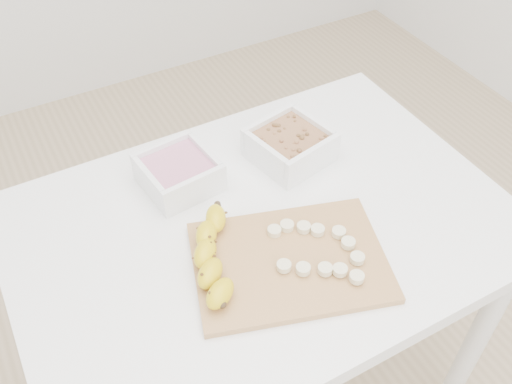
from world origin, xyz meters
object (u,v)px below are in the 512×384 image
bowl_granola (290,144)px  bowl_yogurt (179,172)px  table (263,252)px  banana (214,256)px  cutting_board (290,262)px

bowl_granola → bowl_yogurt: bearing=171.6°
table → bowl_yogurt: bowl_yogurt is taller
bowl_yogurt → banana: size_ratio=0.70×
banana → cutting_board: bearing=10.0°
table → bowl_granola: 0.25m
bowl_yogurt → cutting_board: bowl_yogurt is taller
cutting_board → banana: bearing=155.1°
table → cutting_board: 0.16m
cutting_board → banana: size_ratio=1.54×
table → banana: size_ratio=4.28×
table → bowl_yogurt: 0.25m
table → banana: banana is taller
bowl_granola → banana: bowl_granola is taller
table → cutting_board: cutting_board is taller
bowl_yogurt → banana: bowl_yogurt is taller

